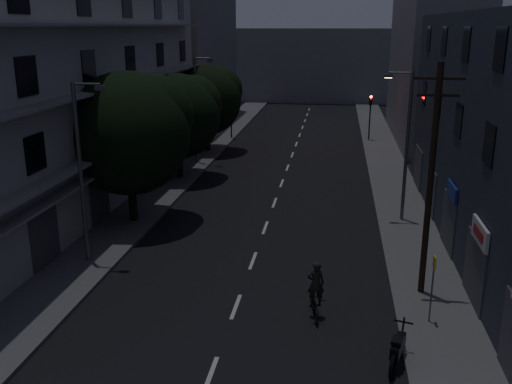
% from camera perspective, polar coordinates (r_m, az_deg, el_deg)
% --- Properties ---
extents(ground, '(160.00, 160.00, 0.00)m').
position_cam_1_polar(ground, '(39.50, 2.66, 1.07)').
color(ground, black).
rests_on(ground, ground).
extents(sidewalk_left, '(3.00, 90.00, 0.15)m').
position_cam_1_polar(sidewalk_left, '(40.85, -7.87, 1.56)').
color(sidewalk_left, '#565659').
rests_on(sidewalk_left, ground).
extents(sidewalk_right, '(3.00, 90.00, 0.15)m').
position_cam_1_polar(sidewalk_right, '(39.52, 13.55, 0.75)').
color(sidewalk_right, '#565659').
rests_on(sidewalk_right, ground).
extents(lane_markings, '(0.15, 60.50, 0.01)m').
position_cam_1_polar(lane_markings, '(45.54, 3.42, 3.13)').
color(lane_markings, beige).
rests_on(lane_markings, ground).
extents(building_left, '(7.00, 36.00, 14.00)m').
position_cam_1_polar(building_left, '(34.79, -18.74, 9.89)').
color(building_left, '#ABABA6').
rests_on(building_left, ground).
extents(building_far_left, '(6.00, 20.00, 16.00)m').
position_cam_1_polar(building_far_left, '(62.95, -6.40, 14.06)').
color(building_far_left, slate).
rests_on(building_far_left, ground).
extents(building_far_right, '(6.00, 20.00, 13.00)m').
position_cam_1_polar(building_far_right, '(55.73, 17.16, 11.63)').
color(building_far_right, slate).
rests_on(building_far_right, ground).
extents(building_far_end, '(24.00, 8.00, 10.00)m').
position_cam_1_polar(building_far_end, '(83.20, 5.77, 12.54)').
color(building_far_end, slate).
rests_on(building_far_end, ground).
extents(tree_near, '(6.51, 6.51, 8.03)m').
position_cam_1_polar(tree_near, '(30.77, -12.51, 6.20)').
color(tree_near, black).
rests_on(tree_near, sidewalk_left).
extents(tree_mid, '(5.82, 5.82, 7.16)m').
position_cam_1_polar(tree_mid, '(39.69, -7.74, 7.83)').
color(tree_mid, black).
rests_on(tree_mid, sidewalk_left).
extents(tree_far, '(5.78, 5.78, 7.15)m').
position_cam_1_polar(tree_far, '(48.29, -4.87, 9.43)').
color(tree_far, black).
rests_on(tree_far, sidewalk_left).
extents(traffic_signal_far_right, '(0.28, 0.37, 4.10)m').
position_cam_1_polar(traffic_signal_far_right, '(53.84, 11.37, 8.24)').
color(traffic_signal_far_right, black).
rests_on(traffic_signal_far_right, sidewalk_right).
extents(traffic_signal_far_left, '(0.28, 0.37, 4.10)m').
position_cam_1_polar(traffic_signal_far_left, '(53.86, -2.51, 8.54)').
color(traffic_signal_far_left, black).
rests_on(traffic_signal_far_left, sidewalk_left).
extents(street_lamp_left_near, '(1.51, 0.25, 8.00)m').
position_cam_1_polar(street_lamp_left_near, '(25.78, -16.97, 2.65)').
color(street_lamp_left_near, '#5C5D64').
rests_on(street_lamp_left_near, sidewalk_left).
extents(street_lamp_right, '(1.51, 0.25, 8.00)m').
position_cam_1_polar(street_lamp_right, '(31.24, 14.70, 5.12)').
color(street_lamp_right, '#585A60').
rests_on(street_lamp_right, sidewalk_right).
extents(street_lamp_left_far, '(1.51, 0.25, 8.00)m').
position_cam_1_polar(street_lamp_left_far, '(43.86, -5.90, 8.67)').
color(street_lamp_left_far, '#585B5F').
rests_on(street_lamp_left_far, sidewalk_left).
extents(utility_pole, '(1.80, 0.24, 9.00)m').
position_cam_1_polar(utility_pole, '(22.48, 17.08, 1.39)').
color(utility_pole, black).
rests_on(utility_pole, sidewalk_right).
extents(bus_stop_sign, '(0.06, 0.35, 2.52)m').
position_cam_1_polar(bus_stop_sign, '(21.15, 17.29, -8.13)').
color(bus_stop_sign, '#595B60').
rests_on(bus_stop_sign, sidewalk_right).
extents(motorcycle, '(0.87, 2.07, 1.36)m').
position_cam_1_polar(motorcycle, '(19.18, 13.98, -15.10)').
color(motorcycle, black).
rests_on(motorcycle, ground).
extents(cyclist, '(0.85, 1.80, 2.19)m').
position_cam_1_polar(cyclist, '(21.42, 5.96, -10.53)').
color(cyclist, black).
rests_on(cyclist, ground).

